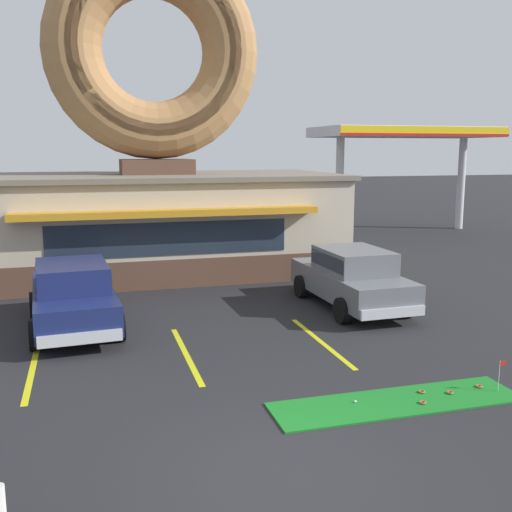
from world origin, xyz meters
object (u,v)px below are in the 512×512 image
Objects in this scene: golf_ball at (355,401)px; trash_bin at (349,264)px; car_grey at (352,275)px; car_navy at (73,293)px; putting_flag_pin at (501,368)px.

trash_bin is (4.01, 9.02, 0.45)m from golf_ball.
car_navy is at bearing -179.91° from car_grey.
golf_ball is 7.38m from car_navy.
trash_bin reaches higher than putting_flag_pin.
putting_flag_pin is at bearing -4.92° from golf_ball.
car_navy is 7.14m from car_grey.
trash_bin is (1.36, 9.25, 0.06)m from putting_flag_pin.
trash_bin is at bearing 81.66° from putting_flag_pin.
car_navy is at bearing 128.39° from golf_ball.
car_navy reaches higher than trash_bin.
trash_bin is (8.56, 3.27, -0.37)m from car_navy.
golf_ball is 0.04× the size of trash_bin.
car_navy and car_grey have the same top height.
car_navy is at bearing -159.11° from trash_bin.
putting_flag_pin is (2.65, -0.23, 0.39)m from golf_ball.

